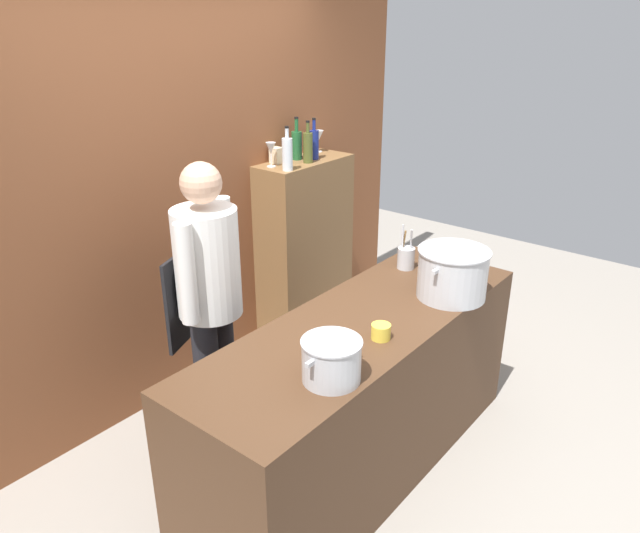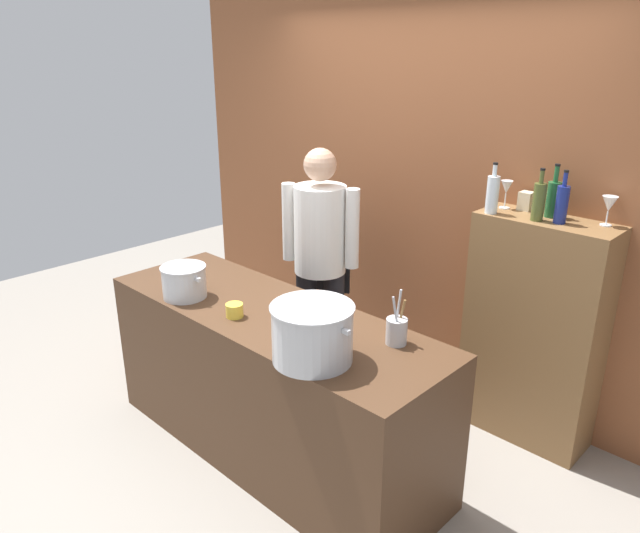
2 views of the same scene
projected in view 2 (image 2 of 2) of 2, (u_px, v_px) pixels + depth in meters
The scene contains 16 objects.
ground_plane at pixel (274, 449), 3.57m from camera, with size 8.00×8.00×0.00m, color gray.
brick_back_panel at pixel (424, 166), 3.99m from camera, with size 4.40×0.10×3.00m, color brown.
prep_counter at pixel (272, 383), 3.41m from camera, with size 2.14×0.70×0.90m, color #472D1C.
bar_cabinet at pixel (533, 332), 3.50m from camera, with size 0.76×0.32×1.37m, color brown.
chef at pixel (320, 253), 3.96m from camera, with size 0.49×0.40×1.66m.
stockpot_large at pixel (312, 333), 2.72m from camera, with size 0.44×0.39×0.27m.
stockpot_small at pixel (184, 282), 3.41m from camera, with size 0.32×0.26×0.19m.
utensil_crock at pixel (397, 330), 2.89m from camera, with size 0.10×0.10×0.27m.
butter_jar at pixel (234, 310), 3.18m from camera, with size 0.09×0.09×0.07m, color yellow.
wine_bottle_cobalt at pixel (562, 203), 3.16m from camera, with size 0.07×0.07×0.29m.
wine_bottle_clear at pixel (493, 194), 3.34m from camera, with size 0.07×0.07×0.29m.
wine_bottle_olive at pixel (539, 201), 3.21m from camera, with size 0.07×0.07×0.29m.
wine_bottle_green at pixel (553, 198), 3.27m from camera, with size 0.07×0.07×0.29m.
wine_glass_short at pixel (609, 205), 3.11m from camera, with size 0.08×0.08×0.16m.
wine_glass_wide at pixel (506, 188), 3.44m from camera, with size 0.07×0.07×0.16m.
spice_tin_cream at pixel (526, 201), 3.43m from camera, with size 0.07×0.07×0.11m, color beige.
Camera 2 is at (2.25, -1.94, 2.27)m, focal length 33.63 mm.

